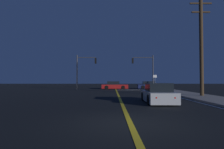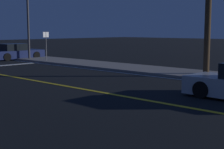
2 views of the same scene
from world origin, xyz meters
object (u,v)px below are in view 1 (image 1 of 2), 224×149
Objects in this scene: traffic_signal_near_right at (145,67)px; utility_pole_right at (201,45)px; car_side_waiting_silver at (158,94)px; traffic_signal_far_left at (84,67)px; car_parked_curb_navy at (149,86)px; car_far_approaching_red at (114,86)px; street_sign_corner at (155,80)px.

traffic_signal_near_right is 0.64× the size of utility_pole_right.
car_side_waiting_silver is 0.77× the size of traffic_signal_far_left.
car_parked_curb_navy is 0.80× the size of traffic_signal_far_left.
street_sign_corner is (6.26, -3.68, 1.03)m from car_far_approaching_red.
utility_pole_right is at bearing 41.83° from car_side_waiting_silver.
traffic_signal_far_left is 0.62× the size of utility_pole_right.
street_sign_corner is (-1.40, 12.69, -3.13)m from utility_pole_right.
car_far_approaching_red and car_side_waiting_silver have the same top height.
traffic_signal_far_left is 18.95m from utility_pole_right.
car_far_approaching_red is at bearing 24.62° from traffic_signal_far_left.
car_far_approaching_red is at bearing 115.07° from utility_pole_right.
traffic_signal_far_left is at bearing 131.91° from utility_pole_right.
traffic_signal_near_right is 10.34m from traffic_signal_far_left.
utility_pole_right reaches higher than traffic_signal_far_left.
car_far_approaching_red is 0.50× the size of utility_pole_right.
car_side_waiting_silver is at bearing 82.57° from traffic_signal_near_right.
utility_pole_right is at bearing 25.44° from car_far_approaching_red.
street_sign_corner reaches higher than car_parked_curb_navy.
car_parked_curb_navy is 12.09m from traffic_signal_far_left.
traffic_signal_far_left is at bearing 172.90° from street_sign_corner.
street_sign_corner is at bearing 109.54° from traffic_signal_near_right.
traffic_signal_near_right is (2.58, 19.75, 3.27)m from car_side_waiting_silver.
traffic_signal_far_left is (-7.67, 18.35, 3.15)m from car_side_waiting_silver.
car_parked_curb_navy is 1.89× the size of street_sign_corner.
car_side_waiting_silver is 1.82× the size of street_sign_corner.
traffic_signal_near_right reaches higher than car_side_waiting_silver.
utility_pole_right is at bearing 98.79° from traffic_signal_near_right.
street_sign_corner is (0.99, -2.80, -2.24)m from traffic_signal_near_right.
car_far_approaching_red is 1.05× the size of car_side_waiting_silver.
car_side_waiting_silver is (-3.61, -21.34, -0.00)m from car_parked_curb_navy.
utility_pole_right is 3.81× the size of street_sign_corner.
car_far_approaching_red is 20.81m from car_side_waiting_silver.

